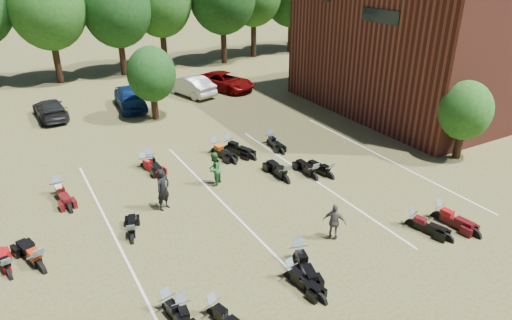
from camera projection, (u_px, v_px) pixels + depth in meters
ground at (314, 215)px, 19.94m from camera, size 160.00×160.00×0.00m
car_3 at (50, 109)px, 31.08m from camera, size 2.03×4.55×1.30m
car_4 at (130, 98)px, 32.96m from camera, size 2.26×4.73×1.56m
car_5 at (190, 86)px, 35.94m from camera, size 2.82×4.96×1.55m
car_6 at (225, 81)px, 37.31m from camera, size 4.14×5.65×1.43m
car_7 at (326, 67)px, 41.92m from camera, size 3.18×5.05×1.36m
person_black at (163, 189)px, 20.05m from camera, size 0.84×0.73×1.95m
person_green at (214, 169)px, 22.16m from camera, size 1.06×1.03×1.72m
person_grey at (335, 222)px, 18.01m from camera, size 0.88×0.97×1.58m
motorcycle_0 at (168, 311)px, 14.68m from camera, size 1.00×2.13×1.14m
motorcycle_1 at (214, 316)px, 14.49m from camera, size 1.19×2.11×1.12m
motorcycle_2 at (182, 316)px, 14.47m from camera, size 0.89×2.07×1.12m
motorcycle_3 at (290, 279)px, 16.10m from camera, size 0.98×2.10×1.13m
motorcycle_4 at (298, 261)px, 17.02m from camera, size 1.38×2.51×1.33m
motorcycle_5 at (411, 226)px, 19.19m from camera, size 1.22×2.22×1.18m
motorcycle_6 at (438, 219)px, 19.70m from camera, size 1.00×2.37×1.28m
motorcycle_7 at (10, 276)px, 16.25m from camera, size 0.95×2.12×1.14m
motorcycle_8 at (41, 270)px, 16.56m from camera, size 1.47×2.58×1.37m
motorcycle_9 at (133, 241)px, 18.21m from camera, size 1.18×2.10×1.12m
motorcycle_10 at (286, 182)px, 22.82m from camera, size 0.84×2.46×1.36m
motorcycle_12 at (314, 179)px, 23.09m from camera, size 0.81×2.25×1.24m
motorcycle_13 at (329, 178)px, 23.20m from camera, size 0.96×2.22×1.20m
motorcycle_14 at (60, 195)px, 21.57m from camera, size 1.01×2.47×1.34m
motorcycle_15 at (145, 168)px, 24.25m from camera, size 1.33×2.23×1.19m
motorcycle_16 at (150, 165)px, 24.53m from camera, size 0.73×2.30×1.28m
motorcycle_17 at (215, 153)px, 25.98m from camera, size 1.12×2.44×1.31m
motorcycle_19 at (229, 151)px, 26.29m from camera, size 1.55×2.58×1.37m
motorcycle_20 at (270, 144)px, 27.22m from camera, size 0.83×2.16×1.18m
brick_building at (482, 24)px, 34.65m from camera, size 25.40×15.20×10.70m
tree_line at (110, 3)px, 39.67m from camera, size 56.00×6.00×9.79m
young_tree_near_building at (465, 111)px, 24.28m from camera, size 2.80×2.80×4.16m
young_tree_midfield at (151, 74)px, 29.94m from camera, size 3.20×3.20×4.70m
parking_lines at (222, 202)px, 20.95m from camera, size 20.10×14.00×0.01m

